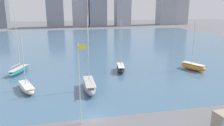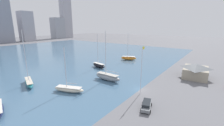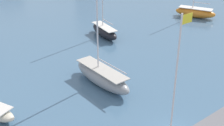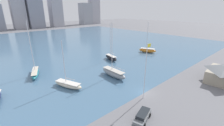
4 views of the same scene
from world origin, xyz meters
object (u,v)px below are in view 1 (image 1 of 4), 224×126
(flag_pole, at_px, (80,82))
(sailboat_cream, at_px, (27,87))
(sailboat_orange, at_px, (193,66))
(sailboat_gray, at_px, (90,86))
(sailboat_black, at_px, (121,68))
(sailboat_teal, at_px, (19,70))

(flag_pole, bearing_deg, sailboat_cream, 123.22)
(sailboat_orange, height_order, sailboat_gray, sailboat_gray)
(flag_pole, relative_size, sailboat_orange, 0.91)
(sailboat_black, distance_m, sailboat_cream, 25.16)
(sailboat_black, relative_size, sailboat_teal, 0.87)
(sailboat_gray, bearing_deg, sailboat_teal, 136.46)
(sailboat_teal, relative_size, sailboat_cream, 1.35)
(sailboat_cream, xyz_separation_m, sailboat_orange, (43.69, 6.88, 0.24))
(flag_pole, distance_m, sailboat_black, 29.23)
(sailboat_cream, height_order, sailboat_gray, sailboat_gray)
(sailboat_orange, relative_size, sailboat_gray, 0.87)
(sailboat_orange, bearing_deg, sailboat_teal, 147.26)
(sailboat_black, xyz_separation_m, sailboat_gray, (-10.04, -12.56, 0.13))
(flag_pole, distance_m, sailboat_cream, 20.04)
(sailboat_cream, bearing_deg, sailboat_orange, -13.08)
(flag_pole, xyz_separation_m, sailboat_cream, (-10.49, 16.01, -5.95))
(flag_pole, relative_size, sailboat_gray, 0.79)
(sailboat_cream, bearing_deg, sailboat_gray, -34.42)
(sailboat_cream, xyz_separation_m, sailboat_gray, (13.20, -2.90, 0.37))
(sailboat_black, bearing_deg, sailboat_cream, -148.21)
(flag_pole, relative_size, sailboat_teal, 0.77)
(sailboat_black, xyz_separation_m, sailboat_orange, (20.46, -2.78, 0.01))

